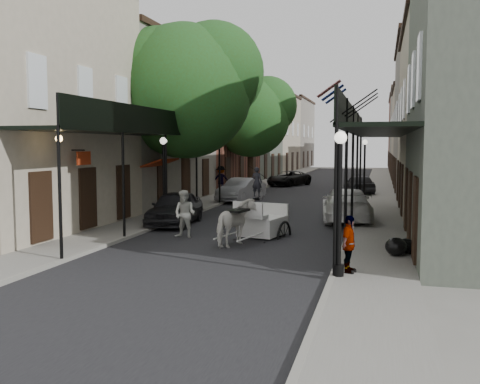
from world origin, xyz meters
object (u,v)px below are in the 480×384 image
Objects in this scene: pedestrian_sidewalk_right at (349,244)px; car_left_mid at (241,190)px; lamppost_left at (164,178)px; car_right_near at (346,205)px; lamppost_right_far at (364,169)px; tree_near at (193,86)px; carriage at (267,208)px; car_right_far at (359,184)px; tree_far at (256,114)px; lamppost_right_near at (339,202)px; car_left_far at (289,178)px; pedestrian_walking at (185,214)px; pedestrian_sidewalk_left at (221,180)px; horse at (236,223)px; car_left_near at (175,208)px.

pedestrian_sidewalk_right is 19.37m from car_left_mid.
lamppost_left reaches higher than car_right_near.
car_left_mid is (-7.39, -1.75, -1.33)m from lamppost_right_far.
tree_near is 2.19× the size of car_left_mid.
carriage is 18.98m from car_right_far.
lamppost_right_near is at bearing -72.32° from tree_far.
car_right_near reaches higher than car_left_mid.
pedestrian_sidewalk_right is 32.08m from car_left_far.
carriage is 1.50× the size of pedestrian_walking.
lamppost_right_far is at bearing 43.31° from tree_near.
pedestrian_walking is 8.21m from car_right_near.
lamppost_right_far is at bearing -37.49° from car_left_far.
lamppost_right_far is at bearing 147.63° from pedestrian_sidewalk_left.
lamppost_right_far is at bearing -99.50° from car_right_near.
horse is 7.82m from car_right_near.
car_left_mid is 13.53m from car_left_far.
tree_far is 18.57m from lamppost_left.
carriage reaches higher than car_right_far.
pedestrian_walking is 0.43× the size of car_right_far.
car_right_near is (-0.50, 11.00, -1.29)m from lamppost_right_near.
pedestrian_sidewalk_right is 10.97m from car_left_near.
tree_far reaches higher than carriage.
car_right_near is at bearing 72.20° from carriage.
lamppost_left is 1.40m from car_left_near.
tree_near reaches higher than lamppost_right_near.
lamppost_right_near is 11.19m from car_left_near.
tree_near is 2.29× the size of car_right_far.
tree_near is at bearing 45.44° from car_right_far.
pedestrian_walking is at bearing 140.66° from lamppost_right_near.
tree_near is 5.03× the size of horse.
pedestrian_sidewalk_right is (8.57, -25.74, -4.96)m from tree_far.
car_left_near is 23.77m from car_left_far.
lamppost_right_far is (0.00, 20.00, 0.00)m from lamppost_right_near.
pedestrian_sidewalk_left reaches higher than horse.
lamppost_right_far is at bearing 23.83° from car_left_mid.
lamppost_right_near and lamppost_left have the same top height.
horse is 0.41× the size of car_left_far.
tree_near reaches higher than lamppost_left.
pedestrian_sidewalk_left reaches higher than car_left_mid.
tree_near reaches higher than pedestrian_sidewalk_left.
horse reaches higher than car_left_near.
car_left_mid is 9.74m from car_right_far.
car_right_far is at bearing 14.37° from pedestrian_sidewalk_right.
pedestrian_sidewalk_left is at bearing 99.03° from tree_near.
lamppost_right_near reaches higher than car_left_near.
tree_near is 16.19m from car_right_far.
lamppost_left is 11.39m from pedestrian_sidewalk_right.
carriage is (-3.24, 6.36, -1.00)m from lamppost_right_near.
car_right_near is (7.80, -1.18, -5.73)m from tree_near.
pedestrian_sidewalk_right is at bearing 151.93° from horse.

